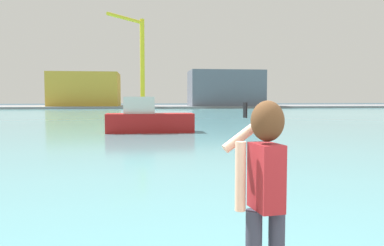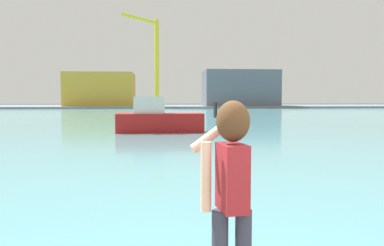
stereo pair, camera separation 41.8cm
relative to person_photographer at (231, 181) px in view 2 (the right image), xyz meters
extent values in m
plane|color=#334751|center=(0.66, 49.00, -1.73)|extent=(220.00, 220.00, 0.00)
cube|color=#599EA8|center=(0.66, 51.00, -1.72)|extent=(140.00, 100.00, 0.02)
cube|color=gray|center=(0.66, 91.00, -1.49)|extent=(140.00, 20.00, 0.48)
cube|color=maroon|center=(0.01, 0.00, 0.03)|extent=(0.24, 0.36, 0.56)
sphere|color=#E0B293|center=(0.01, 0.00, 0.49)|extent=(0.22, 0.22, 0.22)
ellipsoid|color=#472D19|center=(0.01, -0.02, 0.50)|extent=(0.28, 0.26, 0.34)
cylinder|color=#E0B293|center=(-0.21, 0.00, 0.04)|extent=(0.09, 0.09, 0.58)
cylinder|color=#E0B293|center=(-0.07, 0.21, 0.41)|extent=(0.53, 0.15, 0.40)
cube|color=black|center=(-0.08, 0.33, 0.58)|extent=(0.02, 0.07, 0.14)
cube|color=#B21919|center=(-0.49, 23.80, -1.06)|extent=(6.02, 1.96, 1.31)
cube|color=silver|center=(-1.24, 23.80, 0.18)|extent=(2.11, 1.45, 1.16)
cube|color=gold|center=(-14.28, 90.85, 2.62)|extent=(15.59, 12.94, 7.75)
cube|color=slate|center=(18.73, 87.60, 2.92)|extent=(17.24, 9.96, 8.34)
cylinder|color=yellow|center=(-0.92, 83.66, 8.35)|extent=(1.00, 1.00, 19.20)
cylinder|color=yellow|center=(-4.28, 79.40, 17.15)|extent=(7.27, 8.96, 0.70)
camera|label=1|loc=(-1.01, -3.09, 0.70)|focal=36.12mm
camera|label=2|loc=(-0.60, -3.14, 0.70)|focal=36.12mm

